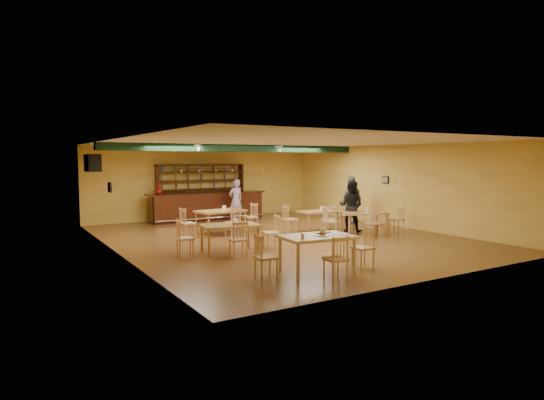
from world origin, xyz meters
TOP-DOWN VIEW (x-y plane):
  - floor at (0.00, 0.00)m, footprint 12.00×12.00m
  - ceiling_beam at (0.00, 2.80)m, footprint 10.00×0.30m
  - track_rail_left at (-1.80, 3.40)m, footprint 0.05×2.50m
  - track_rail_right at (1.40, 3.40)m, footprint 0.05×2.50m
  - ac_unit at (-4.80, 4.20)m, footprint 0.34×0.70m
  - picture_left at (-4.97, 1.00)m, footprint 0.04×0.34m
  - picture_right at (4.97, 0.50)m, footprint 0.04×0.34m
  - bar_counter at (-0.28, 5.15)m, footprint 4.90×0.85m
  - back_bar_hutch at (-0.28, 5.78)m, footprint 3.79×0.40m
  - poinsettia at (-2.28, 5.15)m, footprint 0.34×0.34m
  - dining_table_a at (-1.28, 1.73)m, footprint 1.69×1.15m
  - dining_table_b at (1.94, 0.65)m, footprint 1.40×0.89m
  - dining_table_c at (-2.40, -1.27)m, footprint 1.62×1.11m
  - dining_table_d at (2.74, -0.80)m, footprint 1.67×1.30m
  - near_table at (-1.77, -4.29)m, footprint 1.63×1.14m
  - pizza_tray at (-1.66, -4.29)m, footprint 0.48×0.48m
  - parmesan_shaker at (-2.27, -4.46)m, footprint 0.08×0.08m
  - napkin_stack at (-1.39, -4.07)m, footprint 0.20×0.15m
  - pizza_server at (-1.50, -4.24)m, footprint 0.29×0.29m
  - side_plate at (-1.17, -4.51)m, footprint 0.24×0.24m
  - patron_bar at (0.60, 4.33)m, footprint 0.65×0.46m
  - patron_right_a at (2.74, -0.15)m, footprint 1.02×1.07m
  - patron_right_b at (3.94, 1.20)m, footprint 1.15×0.67m

SIDE VIEW (x-z plane):
  - floor at x=0.00m, z-range 0.00..0.00m
  - dining_table_b at x=1.94m, z-range 0.00..0.68m
  - dining_table_d at x=2.74m, z-range 0.00..0.73m
  - dining_table_c at x=-2.40m, z-range 0.00..0.75m
  - dining_table_a at x=-1.28m, z-range 0.00..0.78m
  - near_table at x=-1.77m, z-range 0.00..0.82m
  - bar_counter at x=-0.28m, z-range 0.00..1.13m
  - side_plate at x=-1.17m, z-range 0.82..0.84m
  - pizza_tray at x=-1.66m, z-range 0.82..0.84m
  - patron_bar at x=0.60m, z-range 0.00..1.67m
  - napkin_stack at x=-1.39m, z-range 0.82..0.85m
  - pizza_server at x=-1.50m, z-range 0.84..0.84m
  - patron_right_a at x=2.74m, z-range 0.00..1.75m
  - parmesan_shaker at x=-2.27m, z-range 0.82..0.93m
  - patron_right_b at x=3.94m, z-range 0.00..1.84m
  - back_bar_hutch at x=-0.28m, z-range 0.00..2.28m
  - poinsettia at x=-2.28m, z-range 1.13..1.60m
  - picture_left at x=-4.97m, z-range 1.56..1.84m
  - picture_right at x=4.97m, z-range 1.56..1.84m
  - ac_unit at x=-4.80m, z-range 2.11..2.59m
  - ceiling_beam at x=0.00m, z-range 2.75..3.00m
  - track_rail_left at x=-1.80m, z-range 2.92..2.96m
  - track_rail_right at x=1.40m, z-range 2.92..2.96m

